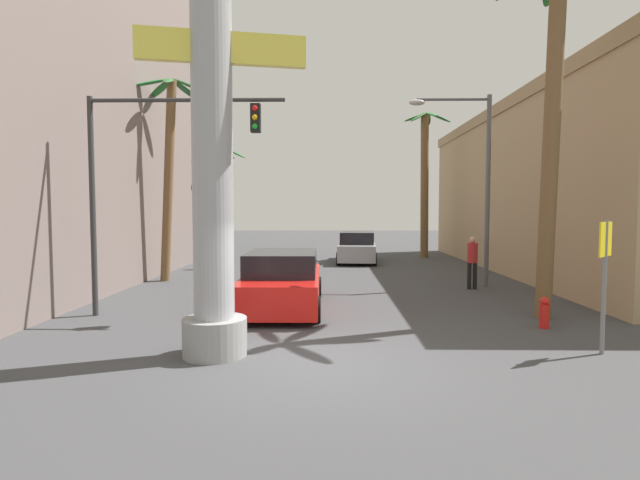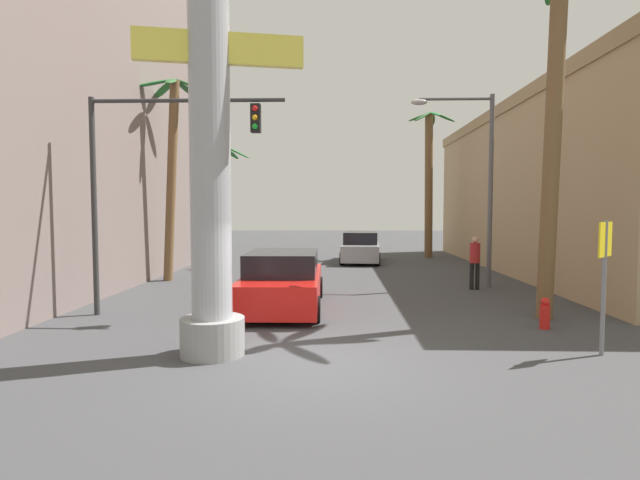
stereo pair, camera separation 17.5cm
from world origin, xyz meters
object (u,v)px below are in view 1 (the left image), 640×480
at_px(crossing_sign, 605,267).
at_px(car_far, 357,248).
at_px(neon_sign_pole, 212,68).
at_px(pedestrian_far_left, 213,247).
at_px(pedestrian_mid_right, 472,258).
at_px(fire_hydrant, 544,313).
at_px(palm_tree_far_left, 218,181).
at_px(car_lead, 282,282).
at_px(palm_tree_mid_left, 169,156).
at_px(palm_tree_far_right, 425,176).
at_px(street_lamp, 474,169).
at_px(traffic_light_mast, 153,161).
at_px(palm_tree_near_right, 553,104).

bearing_deg(crossing_sign, car_far, 102.65).
height_order(neon_sign_pole, pedestrian_far_left, neon_sign_pole).
height_order(pedestrian_mid_right, fire_hydrant, pedestrian_mid_right).
height_order(palm_tree_far_left, fire_hydrant, palm_tree_far_left).
bearing_deg(pedestrian_mid_right, car_lead, -150.94).
bearing_deg(crossing_sign, palm_tree_mid_left, 139.81).
height_order(car_far, palm_tree_far_right, palm_tree_far_right).
height_order(neon_sign_pole, palm_tree_far_right, neon_sign_pole).
height_order(street_lamp, traffic_light_mast, street_lamp).
height_order(neon_sign_pole, traffic_light_mast, neon_sign_pole).
distance_m(street_lamp, car_lead, 8.18).
bearing_deg(palm_tree_far_right, neon_sign_pole, -111.43).
bearing_deg(neon_sign_pole, crossing_sign, 1.68).
distance_m(palm_tree_near_right, fire_hydrant, 5.02).
height_order(car_far, pedestrian_mid_right, pedestrian_mid_right).
height_order(crossing_sign, palm_tree_mid_left, palm_tree_mid_left).
xyz_separation_m(street_lamp, palm_tree_mid_left, (-11.00, 1.18, 0.62)).
bearing_deg(neon_sign_pole, car_far, 77.84).
bearing_deg(neon_sign_pole, palm_tree_mid_left, 111.94).
bearing_deg(neon_sign_pole, fire_hydrant, 17.77).
distance_m(palm_tree_far_left, palm_tree_mid_left, 8.21).
xyz_separation_m(car_lead, palm_tree_far_right, (6.64, 14.63, 3.86)).
distance_m(traffic_light_mast, pedestrian_mid_right, 10.67).
xyz_separation_m(street_lamp, palm_tree_far_right, (0.33, 10.65, 0.50)).
xyz_separation_m(neon_sign_pole, car_lead, (0.84, 4.43, -4.50)).
relative_size(traffic_light_mast, palm_tree_far_right, 0.68).
distance_m(street_lamp, car_far, 9.51).
height_order(neon_sign_pole, pedestrian_mid_right, neon_sign_pole).
xyz_separation_m(neon_sign_pole, palm_tree_far_left, (-3.89, 17.78, -1.01)).
bearing_deg(car_far, car_lead, -102.69).
bearing_deg(palm_tree_far_left, palm_tree_near_right, -51.82).
height_order(neon_sign_pole, palm_tree_mid_left, neon_sign_pole).
relative_size(pedestrian_mid_right, fire_hydrant, 2.49).
relative_size(crossing_sign, palm_tree_far_left, 0.40).
relative_size(car_far, palm_tree_far_right, 0.57).
bearing_deg(car_far, street_lamp, -66.26).
distance_m(car_lead, palm_tree_far_right, 16.52).
distance_m(crossing_sign, palm_tree_far_left, 20.94).
relative_size(palm_tree_far_left, pedestrian_far_left, 3.59).
xyz_separation_m(palm_tree_far_left, fire_hydrant, (10.91, -15.52, -3.87)).
relative_size(crossing_sign, car_far, 0.54).
distance_m(pedestrian_mid_right, fire_hydrant, 5.63).
xyz_separation_m(neon_sign_pole, palm_tree_near_right, (7.53, 3.26, 0.01)).
height_order(crossing_sign, car_far, crossing_sign).
bearing_deg(neon_sign_pole, pedestrian_mid_right, 48.32).
relative_size(crossing_sign, palm_tree_mid_left, 0.33).
height_order(car_far, palm_tree_far_left, palm_tree_far_left).
relative_size(palm_tree_far_left, palm_tree_mid_left, 0.81).
xyz_separation_m(car_far, fire_hydrant, (3.46, -14.29, -0.38)).
xyz_separation_m(crossing_sign, palm_tree_mid_left, (-11.09, 9.37, 3.07)).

